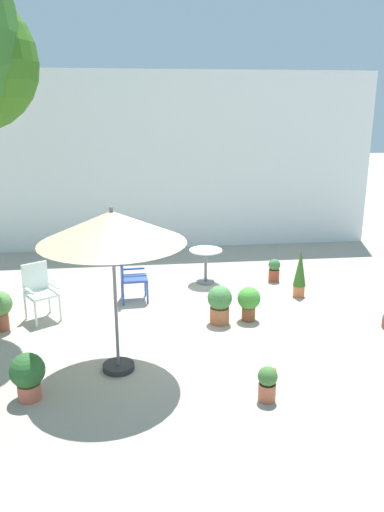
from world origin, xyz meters
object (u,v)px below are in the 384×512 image
object	(u,v)px
potted_plant_2	(28,374)
potted_plant_6	(267,383)
patio_umbrella_0	(112,229)
patio_chair_0	(129,275)
potted_plant_0	(300,273)
cafe_table_0	(206,260)
potted_plant_7	(274,270)
potted_plant_3	(220,303)
potted_plant_4	(249,301)
patio_chair_1	(39,288)

from	to	relation	value
potted_plant_2	potted_plant_6	xyz separation A→B (m)	(2.94, -0.39, -0.10)
patio_umbrella_0	patio_chair_0	distance (m)	2.98
patio_chair_0	potted_plant_0	bearing A→B (deg)	-3.04
potted_plant_0	potted_plant_2	world-z (taller)	potted_plant_0
cafe_table_0	patio_umbrella_0	bearing A→B (deg)	-117.08
potted_plant_2	potted_plant_7	size ratio (longest dim) A/B	1.28
patio_chair_0	potted_plant_7	xyz separation A→B (m)	(3.00, 0.75, -0.26)
patio_umbrella_0	potted_plant_3	xyz separation A→B (m)	(1.67, 1.37, -1.66)
potted_plant_6	potted_plant_3	bearing A→B (deg)	94.33
potted_plant_2	potted_plant_0	bearing A→B (deg)	33.70
potted_plant_4	potted_plant_0	bearing A→B (deg)	38.61
patio_chair_0	potted_plant_3	xyz separation A→B (m)	(1.50, -1.20, -0.15)
patio_umbrella_0	potted_plant_4	distance (m)	3.09
patio_umbrella_0	potted_plant_2	world-z (taller)	patio_umbrella_0
cafe_table_0	patio_chair_0	world-z (taller)	patio_chair_0
patio_umbrella_0	patio_chair_1	world-z (taller)	patio_umbrella_0
potted_plant_2	cafe_table_0	bearing A→B (deg)	54.69
potted_plant_2	potted_plant_3	world-z (taller)	potted_plant_3
patio_umbrella_0	patio_chair_1	bearing A→B (deg)	124.90
patio_chair_0	potted_plant_6	xyz separation A→B (m)	(1.67, -3.56, -0.27)
potted_plant_6	potted_plant_0	bearing A→B (deg)	65.36
potted_plant_0	potted_plant_4	bearing A→B (deg)	-141.39
patio_umbrella_0	potted_plant_6	xyz separation A→B (m)	(1.85, -0.99, -1.77)
patio_chair_0	potted_plant_7	size ratio (longest dim) A/B	1.89
potted_plant_0	potted_plant_7	size ratio (longest dim) A/B	1.91
potted_plant_2	potted_plant_3	size ratio (longest dim) A/B	0.93
patio_umbrella_0	patio_chair_0	world-z (taller)	patio_umbrella_0
cafe_table_0	potted_plant_4	xyz separation A→B (m)	(0.45, -1.97, -0.15)
patio_chair_0	patio_chair_1	bearing A→B (deg)	-157.67
patio_umbrella_0	patio_chair_0	size ratio (longest dim) A/B	2.56
potted_plant_7	patio_chair_1	bearing A→B (deg)	-163.09
potted_plant_7	potted_plant_4	bearing A→B (deg)	-117.63
potted_plant_0	potted_plant_7	world-z (taller)	potted_plant_0
patio_chair_0	patio_chair_1	distance (m)	1.65
potted_plant_2	potted_plant_3	bearing A→B (deg)	35.49
potted_plant_4	patio_chair_1	bearing A→B (deg)	171.65
potted_plant_0	potted_plant_3	xyz separation A→B (m)	(-1.73, -1.03, -0.11)
potted_plant_3	potted_plant_7	bearing A→B (deg)	52.34
patio_umbrella_0	cafe_table_0	world-z (taller)	patio_umbrella_0
patio_chair_1	potted_plant_4	bearing A→B (deg)	-8.35
potted_plant_7	potted_plant_0	bearing A→B (deg)	-75.99
patio_chair_0	potted_plant_3	distance (m)	1.92
potted_plant_0	potted_plant_7	xyz separation A→B (m)	(-0.23, 0.92, -0.22)
cafe_table_0	potted_plant_6	size ratio (longest dim) A/B	1.57
potted_plant_4	potted_plant_7	world-z (taller)	potted_plant_4
potted_plant_3	cafe_table_0	bearing A→B (deg)	88.11
potted_plant_2	potted_plant_7	distance (m)	5.79
potted_plant_2	potted_plant_4	xyz separation A→B (m)	(3.27, 2.02, 0.00)
patio_chair_1	potted_plant_2	distance (m)	2.56
potted_plant_3	patio_chair_0	bearing A→B (deg)	141.23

